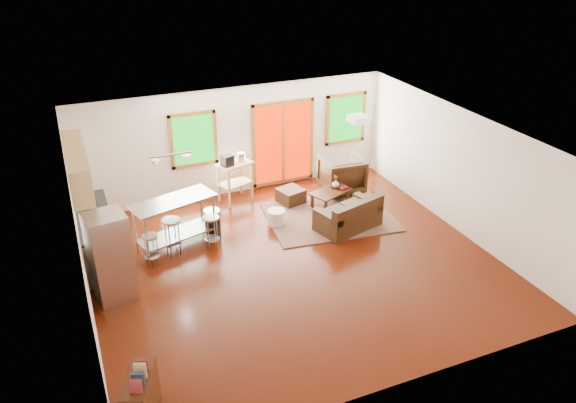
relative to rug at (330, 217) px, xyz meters
name	(u,v)px	position (x,y,z in m)	size (l,w,h in m)	color
floor	(294,263)	(-1.48, -1.41, -0.02)	(7.50, 7.00, 0.02)	#340D02
ceiling	(295,136)	(-1.48, -1.41, 2.60)	(7.50, 7.00, 0.02)	white
back_wall	(235,141)	(-1.48, 2.10, 1.29)	(7.50, 0.02, 2.60)	white
left_wall	(80,245)	(-5.24, -1.41, 1.29)	(0.02, 7.00, 2.60)	white
right_wall	(461,172)	(2.28, -1.41, 1.29)	(0.02, 7.00, 2.60)	white
front_wall	(399,314)	(-1.48, -4.92, 1.29)	(7.50, 0.02, 2.60)	white
window_left	(193,140)	(-2.48, 2.05, 1.49)	(1.10, 0.05, 1.30)	#0A540D
french_doors	(283,143)	(-0.28, 2.05, 1.09)	(1.60, 0.05, 2.10)	#AD1700
window_right	(346,118)	(1.42, 2.05, 1.49)	(1.10, 0.05, 1.30)	#0A540D
rug	(330,217)	(0.00, 0.00, 0.00)	(2.73, 2.10, 0.03)	#54613E
loveseat	(349,217)	(0.15, -0.62, 0.27)	(1.52, 1.11, 0.73)	black
coffee_table	(330,193)	(0.27, 0.53, 0.30)	(1.07, 0.87, 0.37)	#34180A
armchair	(342,173)	(0.87, 1.11, 0.47)	(0.95, 0.89, 0.97)	black
ottoman	(291,196)	(-0.52, 0.99, 0.16)	(0.53, 0.53, 0.36)	black
pouf	(276,217)	(-1.22, 0.17, 0.16)	(0.39, 0.39, 0.34)	silver
vase	(336,183)	(0.45, 0.62, 0.50)	(0.21, 0.22, 0.30)	silver
book	(338,182)	(0.47, 0.54, 0.53)	(0.21, 0.03, 0.29)	maroon
cabinets	(91,216)	(-4.97, 0.29, 0.91)	(0.64, 2.24, 2.30)	tan
refrigerator	(111,257)	(-4.79, -1.16, 0.80)	(0.75, 0.74, 1.62)	#B7BABC
island	(175,215)	(-3.42, 0.10, 0.71)	(1.78, 1.10, 1.05)	#B7BABC
cup	(191,199)	(-3.06, 0.08, 0.99)	(0.11, 0.09, 0.11)	white
bar_stool_a	(151,243)	(-4.01, -0.41, 0.47)	(0.38, 0.38, 0.66)	#B7BABC
bar_stool_b	(172,229)	(-3.55, -0.17, 0.56)	(0.43, 0.43, 0.77)	#B7BABC
bar_stool_c	(211,225)	(-2.78, -0.25, 0.51)	(0.34, 0.34, 0.71)	#B7BABC
trash_can	(213,223)	(-2.64, 0.18, 0.30)	(0.37, 0.37, 0.62)	black
kitchen_cart	(234,169)	(-1.69, 1.63, 0.80)	(0.91, 0.74, 1.19)	tan
bookshelf	(141,397)	(-4.83, -4.10, 0.35)	(0.58, 0.85, 0.94)	#34180A
ceiling_flush	(358,119)	(0.12, -0.81, 2.52)	(0.35, 0.35, 0.12)	white
pendant_light	(171,160)	(-3.38, 0.09, 1.88)	(0.80, 0.18, 0.79)	gray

